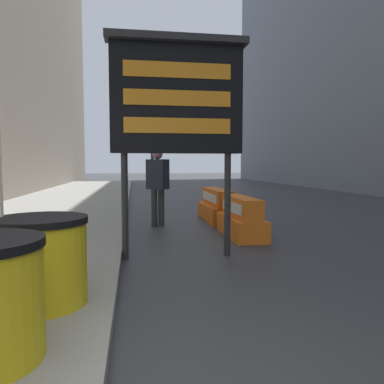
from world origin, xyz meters
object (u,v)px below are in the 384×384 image
jersey_barrier_orange_far (217,207)px  traffic_cone_near (247,208)px  jersey_barrier_orange_near (241,219)px  barrel_drum_middle (41,261)px  message_board (177,99)px  pedestrian_worker (158,181)px  traffic_light_near_curb (152,123)px

jersey_barrier_orange_far → traffic_cone_near: (0.67, -0.40, 0.01)m
jersey_barrier_orange_near → barrel_drum_middle: bearing=-129.7°
message_board → pedestrian_worker: 3.24m
pedestrian_worker → barrel_drum_middle: bearing=-67.7°
message_board → pedestrian_worker: message_board is taller
barrel_drum_middle → jersey_barrier_orange_near: size_ratio=0.51×
jersey_barrier_orange_near → pedestrian_worker: (-1.55, 1.47, 0.70)m
jersey_barrier_orange_far → traffic_cone_near: jersey_barrier_orange_far is taller
traffic_light_near_curb → pedestrian_worker: (-0.14, -4.99, -1.85)m
barrel_drum_middle → pedestrian_worker: 5.23m
barrel_drum_middle → pedestrian_worker: pedestrian_worker is taller
barrel_drum_middle → jersey_barrier_orange_far: bearing=62.8°
jersey_barrier_orange_near → jersey_barrier_orange_far: 2.18m
jersey_barrier_orange_near → traffic_light_near_curb: size_ratio=0.42×
jersey_barrier_orange_far → traffic_light_near_curb: size_ratio=0.50×
jersey_barrier_orange_far → traffic_cone_near: size_ratio=2.73×
message_board → jersey_barrier_orange_near: (1.44, 1.47, -2.05)m
barrel_drum_middle → jersey_barrier_orange_near: bearing=50.3°
barrel_drum_middle → jersey_barrier_orange_near: (2.94, 3.54, -0.19)m
jersey_barrier_orange_near → traffic_light_near_curb: (-1.41, 6.46, 2.55)m
barrel_drum_middle → traffic_cone_near: barrel_drum_middle is taller
jersey_barrier_orange_near → jersey_barrier_orange_far: (-0.00, 2.18, 0.01)m
message_board → pedestrian_worker: bearing=92.1°
jersey_barrier_orange_near → traffic_cone_near: jersey_barrier_orange_near is taller
jersey_barrier_orange_near → message_board: bearing=-134.5°
jersey_barrier_orange_near → traffic_light_near_curb: traffic_light_near_curb is taller
traffic_cone_near → pedestrian_worker: size_ratio=0.41×
jersey_barrier_orange_near → jersey_barrier_orange_far: size_ratio=0.85×
message_board → traffic_light_near_curb: traffic_light_near_curb is taller
pedestrian_worker → traffic_light_near_curb: bearing=126.3°
traffic_cone_near → jersey_barrier_orange_near: bearing=-110.7°
jersey_barrier_orange_near → traffic_cone_near: 1.90m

